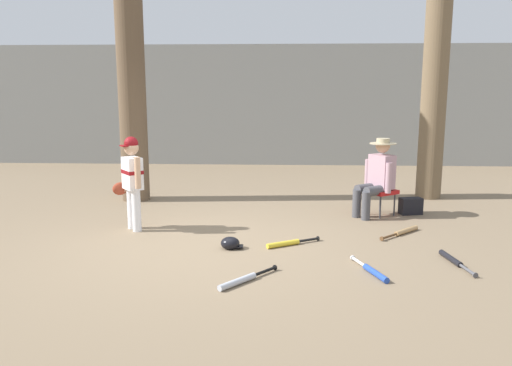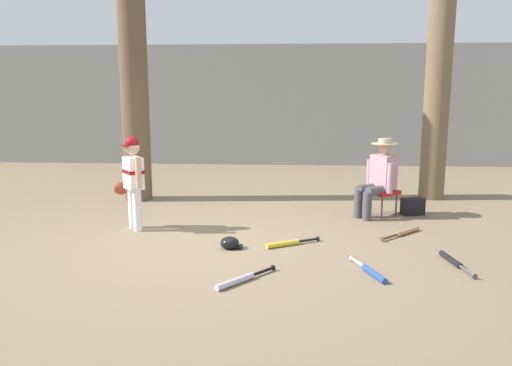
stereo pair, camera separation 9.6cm
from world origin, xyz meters
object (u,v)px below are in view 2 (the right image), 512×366
at_px(bat_wood_tan, 405,232).
at_px(batting_helmet_black, 230,243).
at_px(bat_blue_youth, 371,272).
at_px(young_ballplayer, 133,177).
at_px(handbag_beside_stool, 413,207).
at_px(bat_yellow_trainer, 287,243).
at_px(tree_near_player, 133,55).
at_px(seated_spectator, 379,176).
at_px(bat_aluminum_silver, 240,280).
at_px(folding_stool, 382,193).
at_px(bat_black_composite, 453,261).
at_px(tree_behind_spectator, 439,68).

height_order(bat_wood_tan, batting_helmet_black, batting_helmet_black).
bearing_deg(batting_helmet_black, bat_blue_youth, -26.97).
relative_size(young_ballplayer, handbag_beside_stool, 3.84).
xyz_separation_m(young_ballplayer, bat_yellow_trainer, (2.14, -0.65, -0.71)).
bearing_deg(young_ballplayer, tree_near_player, 104.84).
bearing_deg(seated_spectator, batting_helmet_black, -139.92).
distance_m(tree_near_player, bat_wood_tan, 5.31).
xyz_separation_m(young_ballplayer, bat_wood_tan, (3.72, -0.03, -0.71)).
bearing_deg(bat_yellow_trainer, bat_aluminum_silver, -110.32).
height_order(folding_stool, bat_black_composite, folding_stool).
relative_size(handbag_beside_stool, bat_black_composite, 0.44).
bearing_deg(folding_stool, handbag_beside_stool, 10.55).
relative_size(bat_yellow_trainer, bat_blue_youth, 0.94).
xyz_separation_m(tree_behind_spectator, batting_helmet_black, (-3.29, -3.21, -2.24)).
relative_size(handbag_beside_stool, bat_yellow_trainer, 0.50).
bearing_deg(folding_stool, bat_yellow_trainer, -131.45).
bearing_deg(bat_yellow_trainer, tree_near_player, 135.44).
bearing_deg(seated_spectator, tree_near_player, 165.89).
distance_m(bat_yellow_trainer, bat_blue_youth, 1.31).
xyz_separation_m(bat_blue_youth, batting_helmet_black, (-1.60, 0.81, 0.04)).
xyz_separation_m(tree_near_player, handbag_beside_stool, (4.62, -0.87, -2.38)).
distance_m(tree_behind_spectator, bat_yellow_trainer, 4.61).
bearing_deg(bat_wood_tan, tree_near_player, 154.70).
distance_m(bat_wood_tan, bat_blue_youth, 1.72).
bearing_deg(folding_stool, bat_wood_tan, -83.39).
relative_size(seated_spectator, bat_black_composite, 1.55).
xyz_separation_m(bat_blue_youth, bat_aluminum_silver, (-1.37, -0.31, 0.00)).
bearing_deg(bat_aluminum_silver, bat_wood_tan, 42.51).
height_order(tree_behind_spectator, seated_spectator, tree_behind_spectator).
height_order(seated_spectator, bat_yellow_trainer, seated_spectator).
bearing_deg(young_ballplayer, bat_wood_tan, -0.53).
bearing_deg(tree_near_player, bat_wood_tan, -25.30).
bearing_deg(bat_wood_tan, seated_spectator, 101.55).
bearing_deg(young_ballplayer, tree_behind_spectator, 27.00).
bearing_deg(bat_wood_tan, folding_stool, 96.61).
xyz_separation_m(bat_blue_youth, bat_black_composite, (0.97, 0.41, 0.00)).
bearing_deg(bat_aluminum_silver, bat_yellow_trainer, 69.68).
bearing_deg(bat_yellow_trainer, handbag_beside_stool, 41.81).
height_order(tree_near_player, bat_aluminum_silver, tree_near_player).
bearing_deg(folding_stool, bat_blue_youth, -102.28).
relative_size(bat_yellow_trainer, bat_aluminum_silver, 1.03).
bearing_deg(bat_blue_youth, tree_behind_spectator, 67.09).
distance_m(bat_yellow_trainer, bat_wood_tan, 1.70).
height_order(folding_stool, bat_aluminum_silver, folding_stool).
bearing_deg(young_ballplayer, bat_yellow_trainer, -16.83).
bearing_deg(handbag_beside_stool, bat_black_composite, -92.29).
relative_size(folding_stool, handbag_beside_stool, 1.64).
bearing_deg(bat_aluminum_silver, handbag_beside_stool, 51.24).
relative_size(tree_near_player, young_ballplayer, 4.35).
height_order(bat_yellow_trainer, bat_wood_tan, same).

